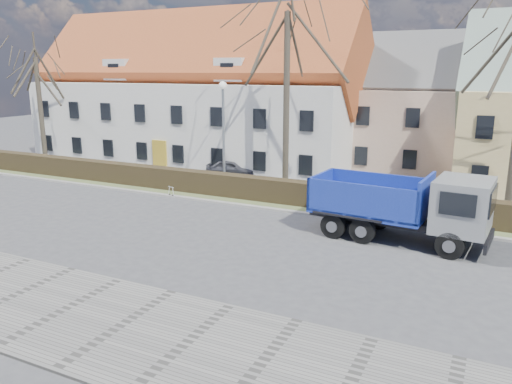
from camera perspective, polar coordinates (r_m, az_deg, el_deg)
The scene contains 13 objects.
ground at distance 21.88m, azimuth -0.42°, elevation -5.43°, with size 120.00×120.00×0.00m, color #434346.
sidewalk_near at distance 15.35m, azimuth -15.10°, elevation -14.55°, with size 80.00×5.00×0.08m, color gray.
curb_far at distance 25.87m, azimuth 4.10°, elevation -2.26°, with size 80.00×0.30×0.12m, color gray.
grass_strip at distance 27.32m, azimuth 5.36°, elevation -1.44°, with size 80.00×3.00×0.10m, color #515F35.
hedge at distance 26.98m, azimuth 5.23°, elevation -0.31°, with size 60.00×0.90×1.30m, color black.
building_white at distance 41.09m, azimuth -6.91°, elevation 10.29°, with size 26.80×10.80×9.50m, color silver, non-canonical shape.
building_pink at distance 38.99m, azimuth 18.40°, elevation 8.40°, with size 10.80×8.80×8.00m, color tan, non-canonical shape.
tree_0 at distance 41.31m, azimuth -23.49°, elevation 9.56°, with size 7.20×7.20×9.90m, color #373026, non-canonical shape.
tree_1 at distance 29.24m, azimuth 3.52°, elevation 12.06°, with size 9.20×9.20×12.65m, color #373026, non-canonical shape.
dump_truck at distance 22.28m, azimuth 15.32°, elevation -1.42°, with size 7.73×2.87×3.09m, color navy, non-canonical shape.
streetlight at distance 29.61m, azimuth -3.72°, elevation 6.23°, with size 0.52×0.52×6.64m, color gray, non-canonical shape.
cart_frame at distance 29.47m, azimuth -9.93°, elevation 0.15°, with size 0.78×0.44×0.71m, color silver, non-canonical shape.
parked_car_a at distance 34.40m, azimuth -2.82°, elevation 2.71°, with size 1.41×3.49×1.19m, color #3A3B44.
Camera 1 is at (9.16, -18.52, 7.21)m, focal length 35.00 mm.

